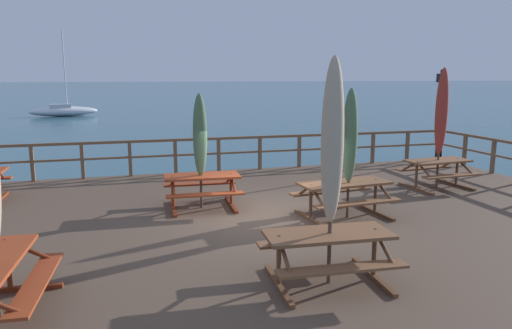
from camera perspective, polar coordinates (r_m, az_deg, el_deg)
The scene contains 13 objects.
ground_plane at distance 10.68m, azimuth 1.17°, elevation -9.88°, with size 600.00×600.00×0.00m, color #2D5B6B.
wooden_deck at distance 10.56m, azimuth 1.18°, elevation -8.04°, with size 16.59×10.65×0.72m, color brown.
railing_waterside_far at distance 15.21m, azimuth -4.46°, elevation 1.88°, with size 16.39×0.10×1.09m.
picnic_table_back_left at distance 11.07m, azimuth -6.39°, elevation -2.33°, with size 1.76×1.48×0.78m.
picnic_table_mid_right at distance 7.15m, azimuth 8.51°, elevation -9.57°, with size 1.91×1.50×0.78m.
picnic_table_front_left at distance 13.86m, azimuth 20.69°, elevation -0.36°, with size 1.82×1.53×0.78m.
picnic_table_back_right at distance 10.46m, azimuth 10.40°, elevation -3.16°, with size 2.08×1.58×0.78m.
patio_umbrella_tall_mid_left at distance 10.88m, azimuth -6.65°, elevation 3.39°, with size 0.32×0.32×2.62m.
patio_umbrella_short_back at distance 6.78m, azimuth 9.04°, elevation 2.58°, with size 0.32×0.32×3.27m.
patio_umbrella_short_front at distance 13.69m, azimuth 21.12°, elevation 5.79°, with size 0.32×0.32×3.21m.
patio_umbrella_tall_front at distance 10.21m, azimuth 11.07°, elevation 3.28°, with size 0.32×0.32×2.75m.
lamp_post_hooked at distance 17.50m, azimuth 20.93°, elevation 6.91°, with size 0.49×0.57×3.20m.
sailboat_distant at distance 48.40m, azimuth -21.83°, elevation 5.94°, with size 6.21×2.77×7.72m.
Camera 1 is at (-2.91, -9.58, 3.71)m, focal length 33.76 mm.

